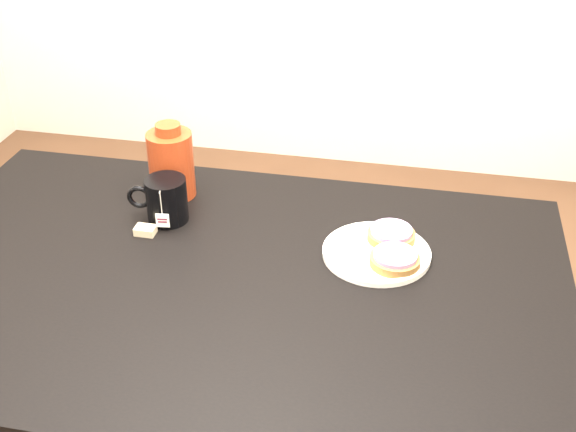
{
  "coord_description": "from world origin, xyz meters",
  "views": [
    {
      "loc": [
        0.37,
        -1.13,
        1.63
      ],
      "look_at": [
        0.1,
        0.16,
        0.81
      ],
      "focal_mm": 45.0,
      "sensor_mm": 36.0,
      "label": 1
    }
  ],
  "objects_px": {
    "bagel_back": "(391,234)",
    "bagel_front": "(395,259)",
    "bagel_package": "(171,163)",
    "table": "(225,309)",
    "teabag_pouch": "(145,230)",
    "mug": "(166,200)",
    "plate": "(376,252)"
  },
  "relations": [
    {
      "from": "teabag_pouch",
      "to": "bagel_package",
      "type": "distance_m",
      "value": 0.2
    },
    {
      "from": "table",
      "to": "plate",
      "type": "relative_size",
      "value": 6.1
    },
    {
      "from": "plate",
      "to": "bagel_package",
      "type": "distance_m",
      "value": 0.54
    },
    {
      "from": "mug",
      "to": "bagel_package",
      "type": "bearing_deg",
      "value": 94.35
    },
    {
      "from": "table",
      "to": "plate",
      "type": "height_order",
      "value": "plate"
    },
    {
      "from": "bagel_back",
      "to": "teabag_pouch",
      "type": "distance_m",
      "value": 0.54
    },
    {
      "from": "table",
      "to": "teabag_pouch",
      "type": "xyz_separation_m",
      "value": [
        -0.21,
        0.12,
        0.09
      ]
    },
    {
      "from": "bagel_back",
      "to": "bagel_front",
      "type": "xyz_separation_m",
      "value": [
        0.01,
        -0.09,
        -0.0
      ]
    },
    {
      "from": "table",
      "to": "plate",
      "type": "xyz_separation_m",
      "value": [
        0.3,
        0.14,
        0.09
      ]
    },
    {
      "from": "table",
      "to": "teabag_pouch",
      "type": "distance_m",
      "value": 0.26
    },
    {
      "from": "mug",
      "to": "bagel_back",
      "type": "bearing_deg",
      "value": -7.43
    },
    {
      "from": "table",
      "to": "plate",
      "type": "distance_m",
      "value": 0.34
    },
    {
      "from": "bagel_front",
      "to": "bagel_package",
      "type": "xyz_separation_m",
      "value": [
        -0.55,
        0.2,
        0.06
      ]
    },
    {
      "from": "table",
      "to": "teabag_pouch",
      "type": "bearing_deg",
      "value": 150.7
    },
    {
      "from": "bagel_back",
      "to": "mug",
      "type": "relative_size",
      "value": 0.73
    },
    {
      "from": "bagel_package",
      "to": "table",
      "type": "bearing_deg",
      "value": -55.04
    },
    {
      "from": "bagel_front",
      "to": "bagel_back",
      "type": "bearing_deg",
      "value": 99.3
    },
    {
      "from": "bagel_front",
      "to": "mug",
      "type": "relative_size",
      "value": 1.02
    },
    {
      "from": "bagel_back",
      "to": "table",
      "type": "bearing_deg",
      "value": -149.87
    },
    {
      "from": "table",
      "to": "bagel_back",
      "type": "xyz_separation_m",
      "value": [
        0.32,
        0.19,
        0.11
      ]
    },
    {
      "from": "mug",
      "to": "bagel_front",
      "type": "bearing_deg",
      "value": -17.24
    },
    {
      "from": "bagel_back",
      "to": "teabag_pouch",
      "type": "xyz_separation_m",
      "value": [
        -0.54,
        -0.07,
        -0.02
      ]
    },
    {
      "from": "teabag_pouch",
      "to": "bagel_package",
      "type": "relative_size",
      "value": 0.24
    },
    {
      "from": "teabag_pouch",
      "to": "bagel_back",
      "type": "bearing_deg",
      "value": 7.21
    },
    {
      "from": "bagel_back",
      "to": "mug",
      "type": "xyz_separation_m",
      "value": [
        -0.51,
        -0.0,
        0.03
      ]
    },
    {
      "from": "plate",
      "to": "teabag_pouch",
      "type": "relative_size",
      "value": 5.1
    },
    {
      "from": "bagel_front",
      "to": "mug",
      "type": "height_order",
      "value": "mug"
    },
    {
      "from": "table",
      "to": "mug",
      "type": "relative_size",
      "value": 9.75
    },
    {
      "from": "teabag_pouch",
      "to": "table",
      "type": "bearing_deg",
      "value": -29.3
    },
    {
      "from": "plate",
      "to": "bagel_package",
      "type": "bearing_deg",
      "value": 162.36
    },
    {
      "from": "table",
      "to": "bagel_package",
      "type": "relative_size",
      "value": 7.54
    },
    {
      "from": "mug",
      "to": "bagel_package",
      "type": "height_order",
      "value": "bagel_package"
    }
  ]
}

